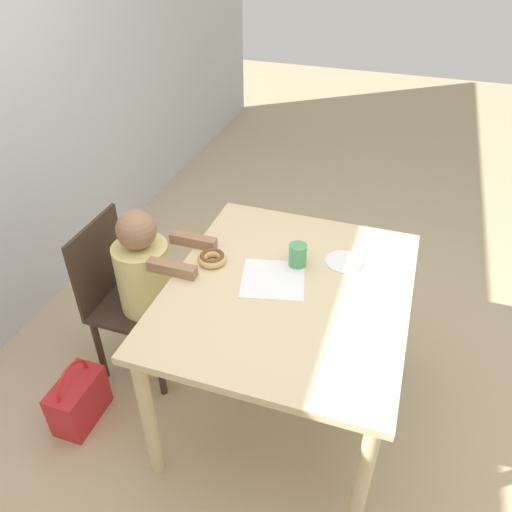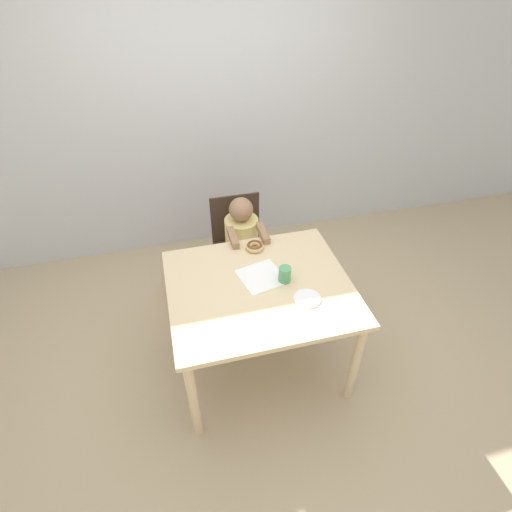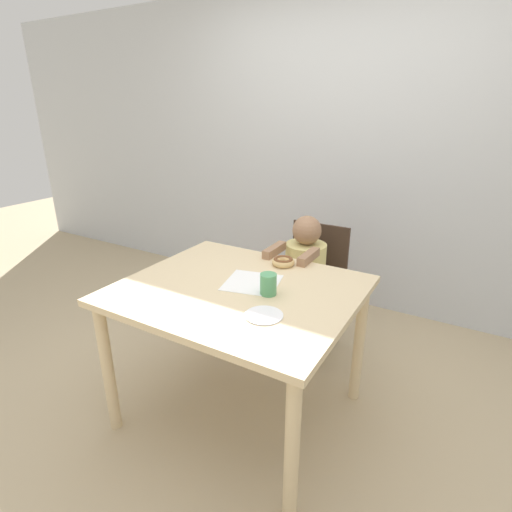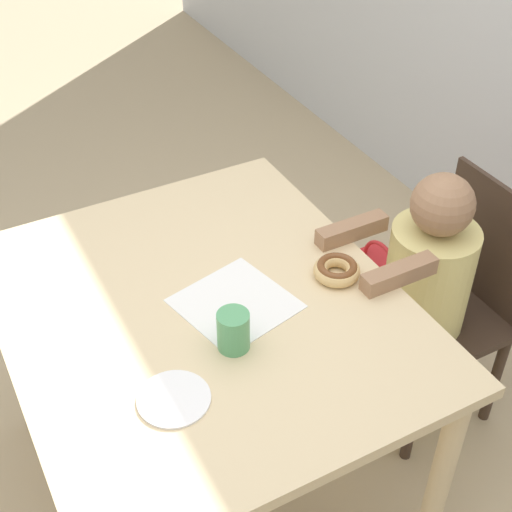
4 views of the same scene
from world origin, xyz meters
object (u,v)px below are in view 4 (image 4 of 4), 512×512
object	(u,v)px
handbag	(378,291)
cup	(233,331)
child_figure	(421,307)
chair	(449,305)
donut	(337,269)

from	to	relation	value
handbag	cup	bearing A→B (deg)	-58.64
child_figure	cup	distance (m)	0.81
child_figure	chair	bearing A→B (deg)	90.00
donut	handbag	world-z (taller)	donut
cup	handbag	bearing A→B (deg)	121.36
chair	handbag	distance (m)	0.54
chair	child_figure	distance (m)	0.13
chair	donut	xyz separation A→B (m)	(0.02, -0.48, 0.35)
child_figure	donut	size ratio (longest dim) A/B	7.64
handbag	cup	world-z (taller)	cup
chair	donut	world-z (taller)	chair
chair	child_figure	size ratio (longest dim) A/B	0.88
donut	handbag	size ratio (longest dim) A/B	0.35
cup	chair	bearing A→B (deg)	98.04
donut	handbag	distance (m)	0.97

